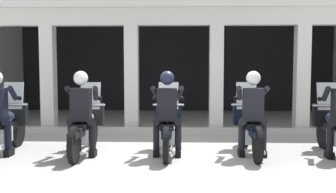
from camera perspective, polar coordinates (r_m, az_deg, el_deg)
ground_plane at (r=10.72m, az=0.52°, el=-4.59°), size 80.00×80.00×0.00m
station_building at (r=13.06m, az=1.06°, el=6.46°), size 12.14×5.13×3.31m
kerb_strip at (r=10.07m, az=0.76°, el=-4.83°), size 11.64×0.24×0.12m
motorcycle_far_left at (r=8.32m, az=-22.29°, el=-4.05°), size 0.62×2.04×1.35m
motorcycle_left at (r=7.81m, az=-11.68°, el=-4.35°), size 0.62×2.04×1.35m
police_officer_left at (r=7.49m, az=-12.25°, el=-1.36°), size 0.63×0.61×1.58m
motorcycle_center at (r=7.67m, az=-0.02°, el=-4.42°), size 0.62×2.04×1.35m
police_officer_center at (r=7.33m, az=-0.11°, el=-1.38°), size 0.63×0.61×1.58m
motorcycle_right at (r=7.84m, az=11.60°, el=-4.32°), size 0.62×2.04×1.35m
police_officer_right at (r=7.50m, az=12.00°, el=-1.34°), size 0.63×0.61×1.58m
motorcycle_far_right at (r=8.14m, az=22.75°, el=-4.25°), size 0.62×2.04×1.35m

